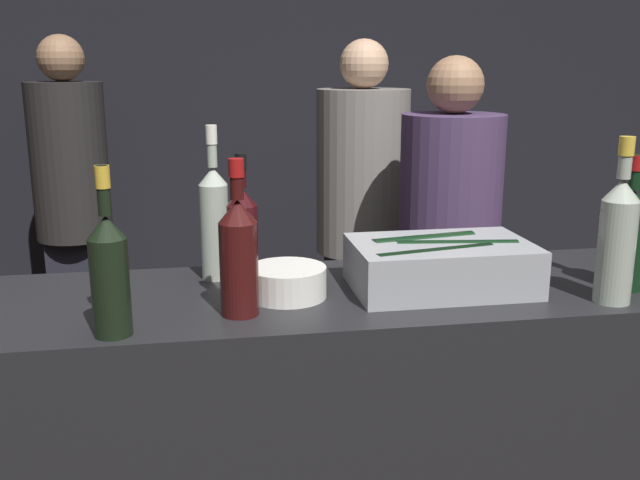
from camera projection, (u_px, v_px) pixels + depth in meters
wall_back_chalkboard at (246, 101)px, 4.01m from camera, size 6.40×0.06×2.80m
ice_bin_with_bottles at (440, 263)px, 1.71m from camera, size 0.42×0.27×0.12m
bowl_white at (287, 281)px, 1.65m from camera, size 0.18×0.18×0.07m
red_wine_bottle_tall at (239, 253)px, 1.51m from camera, size 0.08×0.08×0.34m
red_wine_bottle_black_foil at (243, 233)px, 1.72m from camera, size 0.07×0.07×0.32m
champagne_bottle at (109, 271)px, 1.40m from camera, size 0.08×0.08×0.34m
white_wine_bottle at (214, 219)px, 1.77m from camera, size 0.07×0.07×0.39m
red_wine_bottle_burgundy at (629, 235)px, 1.69m from camera, size 0.08×0.08×0.32m
rose_wine_bottle at (617, 236)px, 1.59m from camera, size 0.08×0.08×0.38m
person_in_hoodie at (362, 215)px, 3.20m from camera, size 0.41×0.41×1.71m
person_blond_tee at (448, 251)px, 2.74m from camera, size 0.39×0.39×1.64m
person_grey_polo at (73, 201)px, 3.37m from camera, size 0.35×0.35×1.73m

